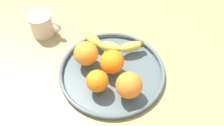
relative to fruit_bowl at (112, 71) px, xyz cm
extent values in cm
cube|color=#95814F|center=(0.00, 0.00, -2.92)|extent=(141.15, 141.15, 4.00)
cylinder|color=#4A595A|center=(0.00, 0.00, -0.62)|extent=(30.78, 30.78, 0.60)
torus|color=#4A595A|center=(0.00, 0.00, 0.28)|extent=(32.06, 32.06, 1.20)
ellipsoid|color=yellow|center=(-9.21, 8.71, 2.45)|extent=(8.10, 6.58, 3.13)
ellipsoid|color=yellow|center=(-2.81, 7.06, 2.45)|extent=(7.68, 3.41, 3.13)
ellipsoid|color=yellow|center=(3.45, 9.19, 2.45)|extent=(7.99, 6.93, 3.13)
ellipsoid|color=brown|center=(6.23, 11.16, 2.45)|extent=(2.90, 2.94, 2.19)
sphere|color=orange|center=(-0.15, -0.09, 4.39)|extent=(7.02, 7.02, 7.02)
sphere|color=orange|center=(-1.97, -7.34, 4.01)|extent=(6.26, 6.26, 6.26)
sphere|color=orange|center=(6.74, -6.49, 4.54)|extent=(7.31, 7.31, 7.31)
sphere|color=orange|center=(-8.25, 0.67, 4.53)|extent=(7.28, 7.28, 7.28)
cylinder|color=beige|center=(-27.76, 9.64, 2.97)|extent=(7.64, 7.64, 7.77)
torus|color=beige|center=(-22.74, 9.64, 3.36)|extent=(4.42, 1.00, 4.42)
camera|label=1|loc=(13.44, -43.87, 60.76)|focal=40.46mm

